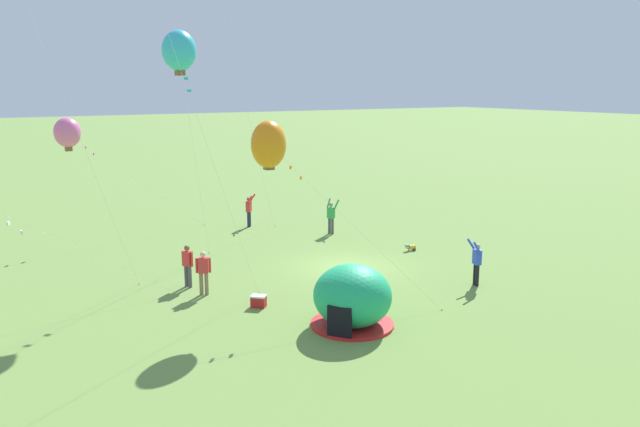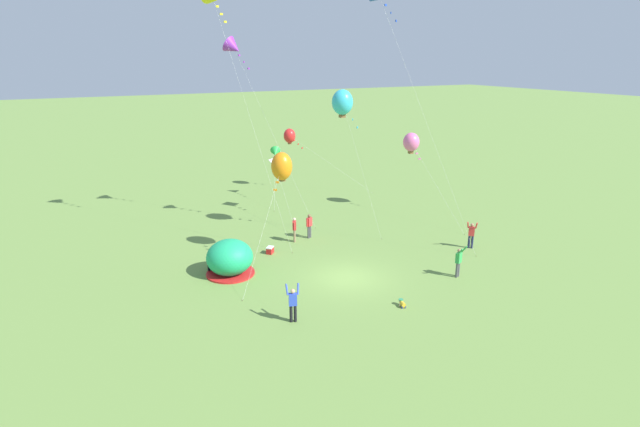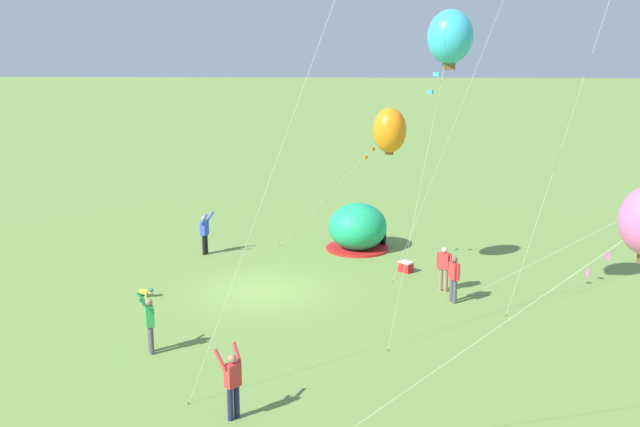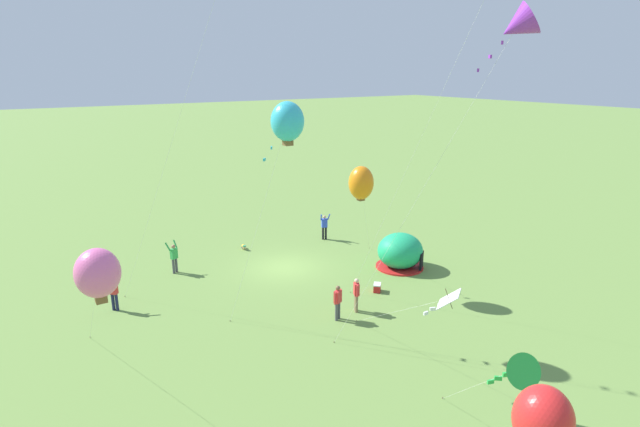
{
  "view_description": "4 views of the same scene",
  "coord_description": "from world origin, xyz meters",
  "px_view_note": "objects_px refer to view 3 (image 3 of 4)",
  "views": [
    {
      "loc": [
        -22.18,
        14.73,
        7.93
      ],
      "look_at": [
        -1.98,
        2.6,
        3.06
      ],
      "focal_mm": 35.0,
      "sensor_mm": 36.0,
      "label": 1
    },
    {
      "loc": [
        -13.36,
        -22.51,
        12.17
      ],
      "look_at": [
        1.21,
        5.85,
        2.07
      ],
      "focal_mm": 28.0,
      "sensor_mm": 36.0,
      "label": 2
    },
    {
      "loc": [
        26.5,
        3.13,
        9.3
      ],
      "look_at": [
        2.68,
        2.27,
        3.65
      ],
      "focal_mm": 42.0,
      "sensor_mm": 36.0,
      "label": 3
    },
    {
      "loc": [
        13.04,
        24.41,
        11.35
      ],
      "look_at": [
        -1.96,
        0.85,
        3.25
      ],
      "focal_mm": 28.0,
      "sensor_mm": 36.0,
      "label": 4
    }
  ],
  "objects_px": {
    "popup_tent": "(358,228)",
    "person_watching_sky": "(444,266)",
    "person_with_toddler": "(233,382)",
    "toddler_crawling": "(146,292)",
    "person_near_tent": "(454,277)",
    "kite_orange": "(390,131)",
    "person_flying_kite": "(149,322)",
    "kite_cyan": "(450,37)",
    "person_arms_raised": "(205,232)",
    "cooler_box": "(406,267)"
  },
  "relations": [
    {
      "from": "person_arms_raised",
      "to": "popup_tent",
      "type": "bearing_deg",
      "value": 98.62
    },
    {
      "from": "popup_tent",
      "to": "cooler_box",
      "type": "relative_size",
      "value": 4.4
    },
    {
      "from": "kite_cyan",
      "to": "cooler_box",
      "type": "bearing_deg",
      "value": -173.08
    },
    {
      "from": "popup_tent",
      "to": "person_arms_raised",
      "type": "xyz_separation_m",
      "value": [
        1.01,
        -6.67,
        0.0
      ]
    },
    {
      "from": "person_watching_sky",
      "to": "person_near_tent",
      "type": "height_order",
      "value": "same"
    },
    {
      "from": "popup_tent",
      "to": "kite_orange",
      "type": "relative_size",
      "value": 0.42
    },
    {
      "from": "cooler_box",
      "to": "toddler_crawling",
      "type": "height_order",
      "value": "cooler_box"
    },
    {
      "from": "person_watching_sky",
      "to": "kite_orange",
      "type": "distance_m",
      "value": 5.52
    },
    {
      "from": "cooler_box",
      "to": "kite_cyan",
      "type": "distance_m",
      "value": 10.68
    },
    {
      "from": "person_arms_raised",
      "to": "person_near_tent",
      "type": "height_order",
      "value": "person_arms_raised"
    },
    {
      "from": "toddler_crawling",
      "to": "person_watching_sky",
      "type": "xyz_separation_m",
      "value": [
        -1.02,
        10.96,
        0.79
      ]
    },
    {
      "from": "cooler_box",
      "to": "person_watching_sky",
      "type": "xyz_separation_m",
      "value": [
        2.29,
        1.22,
        0.74
      ]
    },
    {
      "from": "person_with_toddler",
      "to": "cooler_box",
      "type": "bearing_deg",
      "value": 156.82
    },
    {
      "from": "cooler_box",
      "to": "person_near_tent",
      "type": "relative_size",
      "value": 0.37
    },
    {
      "from": "person_watching_sky",
      "to": "kite_cyan",
      "type": "height_order",
      "value": "kite_cyan"
    },
    {
      "from": "person_arms_raised",
      "to": "kite_orange",
      "type": "xyz_separation_m",
      "value": [
        2.85,
        7.78,
        4.82
      ]
    },
    {
      "from": "toddler_crawling",
      "to": "person_flying_kite",
      "type": "bearing_deg",
      "value": 16.33
    },
    {
      "from": "person_flying_kite",
      "to": "kite_orange",
      "type": "height_order",
      "value": "kite_orange"
    },
    {
      "from": "popup_tent",
      "to": "person_near_tent",
      "type": "xyz_separation_m",
      "value": [
        6.76,
        3.34,
        -0.03
      ]
    },
    {
      "from": "person_with_toddler",
      "to": "person_near_tent",
      "type": "bearing_deg",
      "value": 142.49
    },
    {
      "from": "kite_orange",
      "to": "popup_tent",
      "type": "bearing_deg",
      "value": -164.02
    },
    {
      "from": "cooler_box",
      "to": "kite_orange",
      "type": "relative_size",
      "value": 0.1
    },
    {
      "from": "person_watching_sky",
      "to": "kite_orange",
      "type": "xyz_separation_m",
      "value": [
        -1.68,
        -2.03,
        4.85
      ]
    },
    {
      "from": "popup_tent",
      "to": "person_flying_kite",
      "type": "bearing_deg",
      "value": -28.9
    },
    {
      "from": "person_flying_kite",
      "to": "person_arms_raised",
      "type": "xyz_separation_m",
      "value": [
        -10.52,
        -0.31,
        0.0
      ]
    },
    {
      "from": "popup_tent",
      "to": "kite_cyan",
      "type": "distance_m",
      "value": 12.4
    },
    {
      "from": "person_arms_raised",
      "to": "kite_cyan",
      "type": "bearing_deg",
      "value": 49.74
    },
    {
      "from": "person_arms_raised",
      "to": "kite_cyan",
      "type": "relative_size",
      "value": 0.19
    },
    {
      "from": "toddler_crawling",
      "to": "popup_tent",
      "type": "bearing_deg",
      "value": 130.0
    },
    {
      "from": "cooler_box",
      "to": "person_arms_raised",
      "type": "height_order",
      "value": "person_arms_raised"
    },
    {
      "from": "toddler_crawling",
      "to": "kite_cyan",
      "type": "relative_size",
      "value": 0.05
    },
    {
      "from": "toddler_crawling",
      "to": "person_arms_raised",
      "type": "xyz_separation_m",
      "value": [
        -5.55,
        1.15,
        0.82
      ]
    },
    {
      "from": "person_near_tent",
      "to": "kite_orange",
      "type": "height_order",
      "value": "kite_orange"
    },
    {
      "from": "popup_tent",
      "to": "person_with_toddler",
      "type": "relative_size",
      "value": 1.49
    },
    {
      "from": "person_near_tent",
      "to": "person_flying_kite",
      "type": "bearing_deg",
      "value": -63.85
    },
    {
      "from": "person_flying_kite",
      "to": "kite_cyan",
      "type": "bearing_deg",
      "value": 106.58
    },
    {
      "from": "person_with_toddler",
      "to": "person_watching_sky",
      "type": "height_order",
      "value": "person_with_toddler"
    },
    {
      "from": "toddler_crawling",
      "to": "kite_orange",
      "type": "distance_m",
      "value": 10.89
    },
    {
      "from": "cooler_box",
      "to": "person_arms_raised",
      "type": "bearing_deg",
      "value": -104.59
    },
    {
      "from": "toddler_crawling",
      "to": "person_watching_sky",
      "type": "bearing_deg",
      "value": 95.34
    },
    {
      "from": "person_watching_sky",
      "to": "kite_cyan",
      "type": "xyz_separation_m",
      "value": [
        3.32,
        -0.54,
        8.32
      ]
    },
    {
      "from": "person_watching_sky",
      "to": "person_near_tent",
      "type": "bearing_deg",
      "value": 9.35
    },
    {
      "from": "popup_tent",
      "to": "cooler_box",
      "type": "distance_m",
      "value": 3.85
    },
    {
      "from": "person_arms_raised",
      "to": "kite_orange",
      "type": "height_order",
      "value": "kite_orange"
    },
    {
      "from": "person_flying_kite",
      "to": "person_arms_raised",
      "type": "distance_m",
      "value": 10.52
    },
    {
      "from": "popup_tent",
      "to": "kite_orange",
      "type": "height_order",
      "value": "kite_orange"
    },
    {
      "from": "popup_tent",
      "to": "toddler_crawling",
      "type": "bearing_deg",
      "value": -50.0
    },
    {
      "from": "popup_tent",
      "to": "person_watching_sky",
      "type": "xyz_separation_m",
      "value": [
        5.54,
        3.14,
        -0.03
      ]
    },
    {
      "from": "kite_orange",
      "to": "person_arms_raised",
      "type": "bearing_deg",
      "value": -110.11
    },
    {
      "from": "person_with_toddler",
      "to": "person_arms_raised",
      "type": "bearing_deg",
      "value": -166.74
    }
  ]
}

